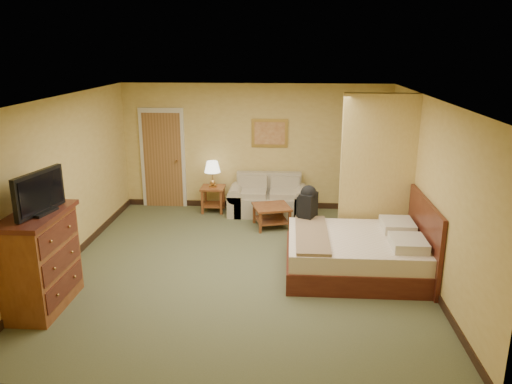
# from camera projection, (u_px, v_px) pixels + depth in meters

# --- Properties ---
(floor) EXTENTS (6.00, 6.00, 0.00)m
(floor) POSITION_uv_depth(u_px,v_px,m) (242.00, 266.00, 7.81)
(floor) COLOR #515638
(floor) RESTS_ON ground
(ceiling) EXTENTS (6.00, 6.00, 0.00)m
(ceiling) POSITION_uv_depth(u_px,v_px,m) (241.00, 98.00, 7.08)
(ceiling) COLOR white
(ceiling) RESTS_ON back_wall
(back_wall) EXTENTS (5.50, 0.02, 2.60)m
(back_wall) POSITION_uv_depth(u_px,v_px,m) (255.00, 147.00, 10.32)
(back_wall) COLOR tan
(back_wall) RESTS_ON floor
(left_wall) EXTENTS (0.02, 6.00, 2.60)m
(left_wall) POSITION_uv_depth(u_px,v_px,m) (63.00, 183.00, 7.62)
(left_wall) COLOR tan
(left_wall) RESTS_ON floor
(right_wall) EXTENTS (0.02, 6.00, 2.60)m
(right_wall) POSITION_uv_depth(u_px,v_px,m) (429.00, 189.00, 7.27)
(right_wall) COLOR tan
(right_wall) RESTS_ON floor
(partition) EXTENTS (1.20, 0.15, 2.60)m
(partition) POSITION_uv_depth(u_px,v_px,m) (377.00, 173.00, 8.19)
(partition) COLOR tan
(partition) RESTS_ON floor
(door) EXTENTS (0.94, 0.16, 2.10)m
(door) POSITION_uv_depth(u_px,v_px,m) (163.00, 159.00, 10.48)
(door) COLOR beige
(door) RESTS_ON floor
(baseboard) EXTENTS (5.50, 0.02, 0.12)m
(baseboard) POSITION_uv_depth(u_px,v_px,m) (255.00, 204.00, 10.66)
(baseboard) COLOR black
(baseboard) RESTS_ON floor
(loveseat) EXTENTS (1.62, 0.75, 0.82)m
(loveseat) POSITION_uv_depth(u_px,v_px,m) (268.00, 201.00, 10.18)
(loveseat) COLOR tan
(loveseat) RESTS_ON floor
(side_table) EXTENTS (0.48, 0.48, 0.53)m
(side_table) POSITION_uv_depth(u_px,v_px,m) (213.00, 195.00, 10.30)
(side_table) COLOR brown
(side_table) RESTS_ON floor
(table_lamp) EXTENTS (0.33, 0.33, 0.54)m
(table_lamp) POSITION_uv_depth(u_px,v_px,m) (212.00, 167.00, 10.14)
(table_lamp) COLOR #AE7F40
(table_lamp) RESTS_ON side_table
(coffee_table) EXTENTS (0.80, 0.80, 0.42)m
(coffee_table) POSITION_uv_depth(u_px,v_px,m) (272.00, 212.00, 9.42)
(coffee_table) COLOR brown
(coffee_table) RESTS_ON floor
(wall_picture) EXTENTS (0.74, 0.04, 0.58)m
(wall_picture) POSITION_uv_depth(u_px,v_px,m) (270.00, 133.00, 10.19)
(wall_picture) COLOR #B78E3F
(wall_picture) RESTS_ON back_wall
(dresser) EXTENTS (0.64, 1.22, 1.30)m
(dresser) POSITION_uv_depth(u_px,v_px,m) (40.00, 260.00, 6.42)
(dresser) COLOR brown
(dresser) RESTS_ON floor
(tv) EXTENTS (0.29, 0.88, 0.54)m
(tv) POSITION_uv_depth(u_px,v_px,m) (39.00, 194.00, 6.16)
(tv) COLOR black
(tv) RESTS_ON dresser
(bed) EXTENTS (2.12, 1.80, 1.17)m
(bed) POSITION_uv_depth(u_px,v_px,m) (361.00, 253.00, 7.51)
(bed) COLOR #451810
(bed) RESTS_ON floor
(backpack) EXTENTS (0.34, 0.39, 0.57)m
(backpack) POSITION_uv_depth(u_px,v_px,m) (308.00, 201.00, 8.13)
(backpack) COLOR black
(backpack) RESTS_ON bed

